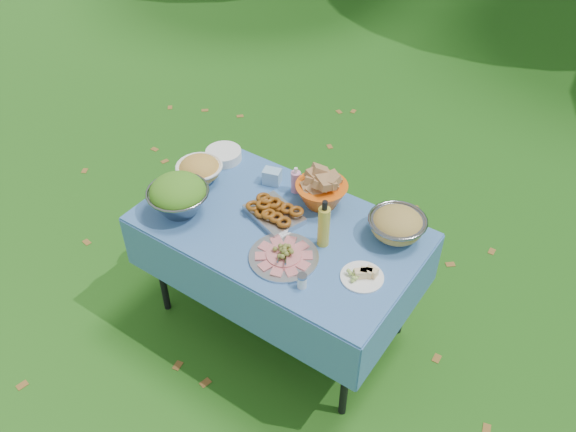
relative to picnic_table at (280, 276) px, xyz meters
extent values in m
plane|color=#0D3C0A|center=(0.00, 0.00, -0.38)|extent=(80.00, 80.00, 0.00)
cube|color=#77B6E5|center=(0.00, 0.00, 0.00)|extent=(1.46, 0.86, 0.76)
cylinder|color=white|center=(-0.61, 0.29, 0.41)|extent=(0.27, 0.27, 0.06)
cube|color=#95C7F0|center=(-0.24, 0.27, 0.42)|extent=(0.11, 0.10, 0.09)
cylinder|color=pink|center=(-0.09, 0.28, 0.46)|extent=(0.07, 0.07, 0.16)
cube|color=#ACACB1|center=(-0.06, 0.04, 0.42)|extent=(0.35, 0.29, 0.07)
cylinder|color=silver|center=(0.15, -0.18, 0.42)|extent=(0.45, 0.45, 0.08)
cylinder|color=gold|center=(0.26, 0.02, 0.52)|extent=(0.06, 0.06, 0.28)
cylinder|color=white|center=(0.53, -0.08, 0.41)|extent=(0.22, 0.22, 0.06)
cylinder|color=white|center=(0.33, -0.28, 0.42)|extent=(0.06, 0.06, 0.08)
camera|label=1|loc=(1.36, -1.89, 2.51)|focal=38.00mm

